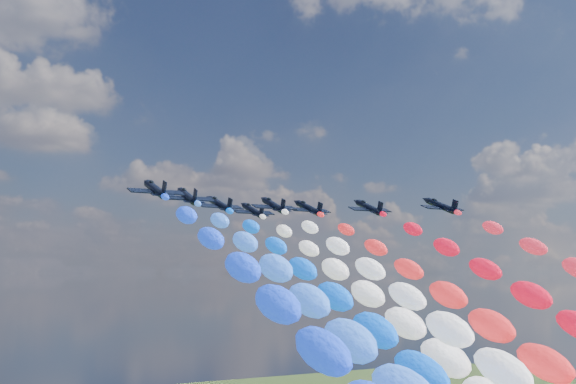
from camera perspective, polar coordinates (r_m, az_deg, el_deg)
jet_0 at (r=117.72m, az=-10.37°, el=0.22°), size 8.94×12.14×6.41m
jet_1 at (r=127.48m, az=-7.89°, el=-0.32°), size 9.53×12.57×6.41m
jet_2 at (r=141.68m, az=-5.39°, el=-0.96°), size 9.66×12.66×6.41m
jet_3 at (r=142.90m, az=-1.16°, el=-1.03°), size 9.20×12.33×6.41m
jet_4 at (r=154.82m, az=-2.79°, el=-1.44°), size 8.95×12.15×6.41m
jet_5 at (r=149.43m, az=1.62°, el=-1.27°), size 9.34×12.43×6.41m
jet_6 at (r=148.94m, az=6.35°, el=-1.21°), size 9.42×12.49×6.41m
jet_7 at (r=147.56m, az=11.90°, el=-1.07°), size 9.21×12.34×6.41m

